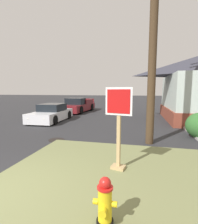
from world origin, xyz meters
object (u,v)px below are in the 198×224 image
object	(u,v)px
parked_sedan_white	(52,113)
pickup_truck_maroon	(78,106)
fire_hydrant	(105,203)
stop_sign	(119,130)
utility_pole	(154,10)
manhole_cover	(56,140)

from	to	relation	value
parked_sedan_white	pickup_truck_maroon	size ratio (longest dim) A/B	0.77
fire_hydrant	parked_sedan_white	distance (m)	10.61
parked_sedan_white	stop_sign	bearing A→B (deg)	-50.09
stop_sign	parked_sedan_white	size ratio (longest dim) A/B	0.52
stop_sign	pickup_truck_maroon	xyz separation A→B (m)	(-5.71, 12.39, -0.54)
pickup_truck_maroon	fire_hydrant	bearing A→B (deg)	-68.26
parked_sedan_white	utility_pole	world-z (taller)	utility_pole
manhole_cover	parked_sedan_white	size ratio (longest dim) A/B	0.17
pickup_truck_maroon	utility_pole	world-z (taller)	utility_pole
manhole_cover	pickup_truck_maroon	bearing A→B (deg)	104.78
manhole_cover	parked_sedan_white	world-z (taller)	parked_sedan_white
fire_hydrant	pickup_truck_maroon	distance (m)	15.51
fire_hydrant	stop_sign	size ratio (longest dim) A/B	0.36
parked_sedan_white	manhole_cover	bearing A→B (deg)	-59.15
utility_pole	parked_sedan_white	bearing A→B (deg)	148.98
utility_pole	pickup_truck_maroon	bearing A→B (deg)	124.96
pickup_truck_maroon	stop_sign	bearing A→B (deg)	-65.26
fire_hydrant	parked_sedan_white	world-z (taller)	parked_sedan_white
pickup_truck_maroon	parked_sedan_white	bearing A→B (deg)	-90.45
manhole_cover	pickup_truck_maroon	world-z (taller)	pickup_truck_maroon
fire_hydrant	manhole_cover	xyz separation A→B (m)	(-3.10, 4.40, -0.44)
stop_sign	utility_pole	distance (m)	5.08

